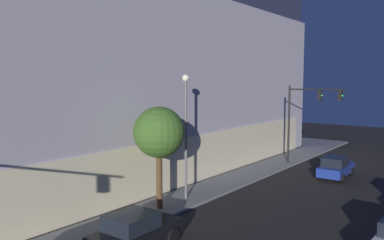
{
  "coord_description": "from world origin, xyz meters",
  "views": [
    {
      "loc": [
        -8.76,
        -7.07,
        7.33
      ],
      "look_at": [
        6.3,
        4.44,
        5.49
      ],
      "focal_mm": 36.67,
      "sensor_mm": 36.0,
      "label": 1
    }
  ],
  "objects": [
    {
      "name": "sidewalk_tree",
      "position": [
        7.44,
        7.64,
        4.49
      ],
      "size": [
        2.89,
        2.89,
        5.83
      ],
      "color": "#4E371E",
      "rests_on": "sidewalk_corner"
    },
    {
      "name": "traffic_light_far_corner",
      "position": [
        23.98,
        5.33,
        5.08
      ],
      "size": [
        0.63,
        4.79,
        6.86
      ],
      "color": "black",
      "rests_on": "sidewalk_corner"
    },
    {
      "name": "car_blue",
      "position": [
        21.39,
        2.08,
        0.83
      ],
      "size": [
        4.22,
        2.04,
        1.66
      ],
      "color": "navy",
      "rests_on": "ground"
    },
    {
      "name": "modern_building",
      "position": [
        14.28,
        21.94,
        8.33
      ],
      "size": [
        38.33,
        25.3,
        16.83
      ],
      "color": "#4C4C51",
      "rests_on": "ground"
    },
    {
      "name": "car_black",
      "position": [
        2.95,
        5.02,
        0.84
      ],
      "size": [
        4.4,
        2.25,
        1.66
      ],
      "color": "black",
      "rests_on": "ground"
    },
    {
      "name": "street_lamp_sidewalk",
      "position": [
        9.88,
        7.65,
        4.97
      ],
      "size": [
        0.44,
        0.44,
        7.64
      ],
      "color": "slate",
      "rests_on": "sidewalk_corner"
    }
  ]
}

